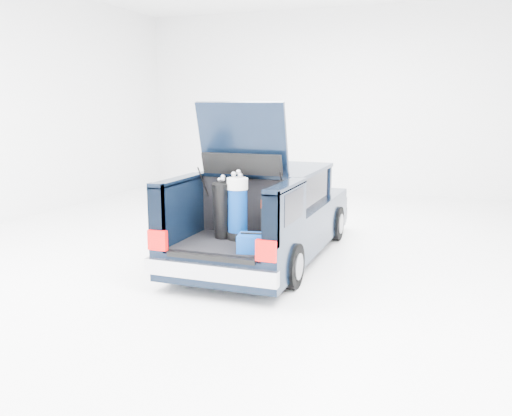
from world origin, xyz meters
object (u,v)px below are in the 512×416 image
at_px(car, 269,215).
at_px(black_golf_bag, 222,210).
at_px(red_suitcase, 275,219).
at_px(blue_golf_bag, 238,208).
at_px(blue_duffel, 257,243).

bearing_deg(car, black_golf_bag, -97.67).
height_order(red_suitcase, black_golf_bag, black_golf_bag).
xyz_separation_m(black_golf_bag, blue_golf_bag, (0.22, 0.02, 0.04)).
bearing_deg(blue_duffel, black_golf_bag, 133.08).
bearing_deg(red_suitcase, black_golf_bag, -159.77).
distance_m(car, red_suitcase, 1.31).
bearing_deg(car, red_suitcase, -67.27).
height_order(car, red_suitcase, car).
distance_m(car, black_golf_bag, 1.49).
xyz_separation_m(red_suitcase, blue_duffel, (0.00, -0.74, -0.16)).
relative_size(red_suitcase, blue_duffel, 1.11).
distance_m(black_golf_bag, blue_duffel, 0.90).
bearing_deg(red_suitcase, blue_duffel, -89.26).
xyz_separation_m(red_suitcase, black_golf_bag, (-0.69, -0.25, 0.12)).
height_order(blue_golf_bag, blue_duffel, blue_golf_bag).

